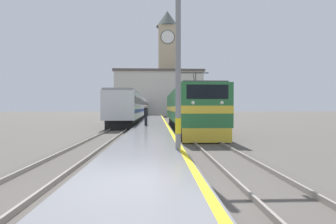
# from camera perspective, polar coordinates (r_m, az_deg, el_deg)

# --- Properties ---
(ground_plane) EXTENTS (200.00, 200.00, 0.00)m
(ground_plane) POSITION_cam_1_polar(r_m,az_deg,el_deg) (35.87, -3.15, -2.27)
(ground_plane) COLOR #514C47
(platform) EXTENTS (3.05, 140.00, 0.43)m
(platform) POSITION_cam_1_polar(r_m,az_deg,el_deg) (30.87, -3.25, -2.40)
(platform) COLOR slate
(platform) RESTS_ON ground
(rail_track_near) EXTENTS (2.84, 140.00, 0.16)m
(rail_track_near) POSITION_cam_1_polar(r_m,az_deg,el_deg) (31.00, 2.68, -2.72)
(rail_track_near) COLOR #514C47
(rail_track_near) RESTS_ON ground
(rail_track_far) EXTENTS (2.83, 140.00, 0.16)m
(rail_track_far) POSITION_cam_1_polar(r_m,az_deg,el_deg) (31.06, -8.72, -2.73)
(rail_track_far) COLOR #514C47
(rail_track_far) RESTS_ON ground
(locomotive_train) EXTENTS (2.92, 19.39, 4.59)m
(locomotive_train) POSITION_cam_1_polar(r_m,az_deg,el_deg) (23.99, 4.18, 0.56)
(locomotive_train) COLOR black
(locomotive_train) RESTS_ON ground
(passenger_train) EXTENTS (2.92, 34.98, 3.73)m
(passenger_train) POSITION_cam_1_polar(r_m,az_deg,el_deg) (40.22, -7.29, 0.95)
(passenger_train) COLOR black
(passenger_train) RESTS_ON ground
(catenary_mast) EXTENTS (2.26, 0.23, 7.38)m
(catenary_mast) POSITION_cam_1_polar(r_m,az_deg,el_deg) (10.28, 2.84, 12.99)
(catenary_mast) COLOR gray
(catenary_mast) RESTS_ON platform
(person_on_platform) EXTENTS (0.34, 0.34, 1.82)m
(person_on_platform) POSITION_cam_1_polar(r_m,az_deg,el_deg) (23.67, -4.84, -0.57)
(person_on_platform) COLOR #23232D
(person_on_platform) RESTS_ON platform
(clock_tower) EXTENTS (5.70, 5.70, 26.91)m
(clock_tower) POSITION_cam_1_polar(r_m,az_deg,el_deg) (68.80, -0.16, 11.31)
(clock_tower) COLOR tan
(clock_tower) RESTS_ON ground
(station_building) EXTENTS (20.60, 6.95, 10.67)m
(station_building) POSITION_cam_1_polar(r_m,az_deg,el_deg) (61.53, -1.98, 4.08)
(station_building) COLOR beige
(station_building) RESTS_ON ground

